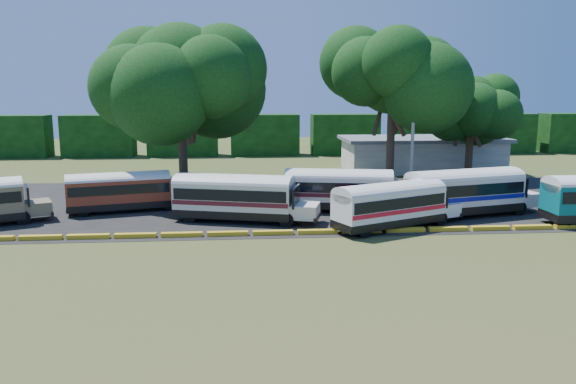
{
  "coord_description": "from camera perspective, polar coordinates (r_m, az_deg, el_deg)",
  "views": [
    {
      "loc": [
        -3.53,
        -35.21,
        9.49
      ],
      "look_at": [
        -0.07,
        6.0,
        1.98
      ],
      "focal_mm": 35.0,
      "sensor_mm": 36.0,
      "label": 1
    }
  ],
  "objects": [
    {
      "name": "bus_cream_west",
      "position": [
        41.06,
        -5.19,
        -0.31
      ],
      "size": [
        10.91,
        5.36,
        3.49
      ],
      "rotation": [
        0.0,
        0.0,
        -0.27
      ],
      "color": "black",
      "rests_on": "ground"
    },
    {
      "name": "tree_center",
      "position": [
        57.58,
        10.6,
        11.84
      ],
      "size": [
        11.24,
        11.24,
        15.39
      ],
      "color": "#392A1C",
      "rests_on": "ground"
    },
    {
      "name": "asphalt_strip",
      "position": [
        48.36,
        0.67,
        -1.02
      ],
      "size": [
        64.0,
        24.0,
        0.02
      ],
      "primitive_type": "cube",
      "color": "black",
      "rests_on": "ground"
    },
    {
      "name": "treeline_backdrop",
      "position": [
        83.54,
        -2.37,
        5.82
      ],
      "size": [
        130.0,
        4.0,
        6.0
      ],
      "color": "black",
      "rests_on": "ground"
    },
    {
      "name": "bus_red",
      "position": [
        46.14,
        -16.52,
        0.28
      ],
      "size": [
        9.9,
        4.78,
        3.16
      ],
      "rotation": [
        0.0,
        0.0,
        0.26
      ],
      "color": "black",
      "rests_on": "ground"
    },
    {
      "name": "bus_cream_east",
      "position": [
        44.5,
        5.44,
        0.44
      ],
      "size": [
        10.62,
        4.47,
        3.39
      ],
      "rotation": [
        0.0,
        0.0,
        -0.19
      ],
      "color": "black",
      "rests_on": "ground"
    },
    {
      "name": "bus_white_red",
      "position": [
        39.38,
        10.51,
        -1.07
      ],
      "size": [
        10.08,
        6.39,
        3.28
      ],
      "rotation": [
        0.0,
        0.0,
        0.43
      ],
      "color": "black",
      "rests_on": "ground"
    },
    {
      "name": "ground",
      "position": [
        36.64,
        0.9,
        -4.73
      ],
      "size": [
        160.0,
        160.0,
        0.0
      ],
      "primitive_type": "plane",
      "color": "#304C19",
      "rests_on": "ground"
    },
    {
      "name": "tree_east",
      "position": [
        64.11,
        18.18,
        8.5
      ],
      "size": [
        7.95,
        7.95,
        11.04
      ],
      "color": "#392A1C",
      "rests_on": "ground"
    },
    {
      "name": "terminal_building",
      "position": [
        69.08,
        13.43,
        3.81
      ],
      "size": [
        19.0,
        9.0,
        4.0
      ],
      "color": "silver",
      "rests_on": "ground"
    },
    {
      "name": "utility_pole",
      "position": [
        52.34,
        12.48,
        3.96
      ],
      "size": [
        1.6,
        0.3,
        7.65
      ],
      "color": "gray",
      "rests_on": "ground"
    },
    {
      "name": "bus_white_blue",
      "position": [
        44.71,
        17.73,
        0.23
      ],
      "size": [
        11.4,
        5.47,
        3.64
      ],
      "rotation": [
        0.0,
        0.0,
        0.26
      ],
      "color": "black",
      "rests_on": "ground"
    },
    {
      "name": "curb",
      "position": [
        37.56,
        0.75,
        -4.11
      ],
      "size": [
        53.7,
        0.45,
        0.3
      ],
      "color": "yellow",
      "rests_on": "ground"
    },
    {
      "name": "tree_west",
      "position": [
        51.14,
        -10.88,
        11.49
      ],
      "size": [
        12.42,
        12.42,
        15.31
      ],
      "color": "#392A1C",
      "rests_on": "ground"
    }
  ]
}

